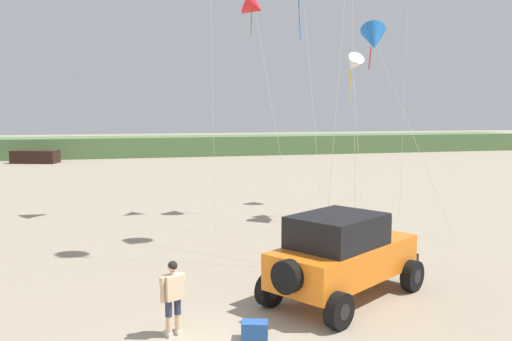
{
  "coord_description": "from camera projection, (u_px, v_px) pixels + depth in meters",
  "views": [
    {
      "loc": [
        -1.95,
        -10.07,
        4.85
      ],
      "look_at": [
        1.38,
        2.82,
        3.38
      ],
      "focal_mm": 37.54,
      "sensor_mm": 36.0,
      "label": 1
    }
  ],
  "objects": [
    {
      "name": "kite_blue_swept",
      "position": [
        374.0,
        39.0,
        22.74
      ],
      "size": [
        2.32,
        5.12,
        8.78
      ],
      "color": "blue",
      "rests_on": "ground_plane"
    },
    {
      "name": "distant_sedan",
      "position": [
        35.0,
        157.0,
        50.48
      ],
      "size": [
        4.53,
        2.98,
        1.2
      ],
      "primitive_type": "cube",
      "rotation": [
        0.0,
        0.0,
        -0.33
      ],
      "color": "black",
      "rests_on": "ground_plane"
    },
    {
      "name": "kite_green_box",
      "position": [
        254.0,
        7.0,
        24.28
      ],
      "size": [
        1.45,
        5.91,
        10.29
      ],
      "color": "red",
      "rests_on": "ground_plane"
    },
    {
      "name": "person_watching",
      "position": [
        173.0,
        294.0,
        11.53
      ],
      "size": [
        0.58,
        0.42,
        1.67
      ],
      "color": "#DBB28E",
      "rests_on": "ground_plane"
    },
    {
      "name": "jeep",
      "position": [
        343.0,
        254.0,
        13.79
      ],
      "size": [
        4.96,
        4.33,
        2.26
      ],
      "color": "orange",
      "rests_on": "ground_plane"
    },
    {
      "name": "cooler_box",
      "position": [
        255.0,
        330.0,
        11.45
      ],
      "size": [
        0.64,
        0.51,
        0.38
      ],
      "primitive_type": "cube",
      "rotation": [
        0.0,
        0.0,
        -0.3
      ],
      "color": "#23519E",
      "rests_on": "ground_plane"
    },
    {
      "name": "dune_ridge",
      "position": [
        148.0,
        146.0,
        58.99
      ],
      "size": [
        90.0,
        6.24,
        2.11
      ],
      "primitive_type": "cube",
      "color": "#567A47",
      "rests_on": "ground_plane"
    },
    {
      "name": "kite_orange_streamer",
      "position": [
        353.0,
        64.0,
        24.11
      ],
      "size": [
        1.74,
        4.54,
        7.52
      ],
      "color": "white",
      "rests_on": "ground_plane"
    }
  ]
}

